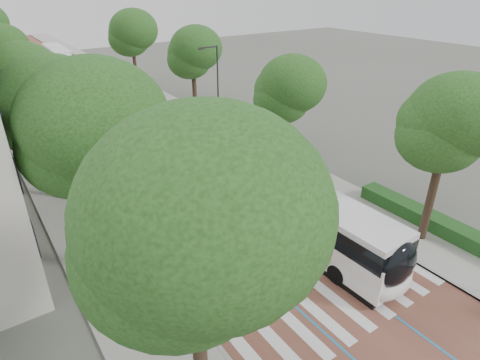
% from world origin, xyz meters
% --- Properties ---
extents(ground, '(160.00, 160.00, 0.00)m').
position_xyz_m(ground, '(0.00, 0.00, 0.00)').
color(ground, '#51544C').
rests_on(ground, ground).
extents(road, '(11.00, 140.00, 0.02)m').
position_xyz_m(road, '(0.00, 40.00, 0.01)').
color(road, brown).
rests_on(road, ground).
extents(sidewalk_left, '(4.00, 140.00, 0.12)m').
position_xyz_m(sidewalk_left, '(-7.50, 40.00, 0.06)').
color(sidewalk_left, gray).
rests_on(sidewalk_left, ground).
extents(sidewalk_right, '(4.00, 140.00, 0.12)m').
position_xyz_m(sidewalk_right, '(7.50, 40.00, 0.06)').
color(sidewalk_right, gray).
rests_on(sidewalk_right, ground).
extents(kerb_left, '(0.20, 140.00, 0.14)m').
position_xyz_m(kerb_left, '(-5.60, 40.00, 0.06)').
color(kerb_left, gray).
rests_on(kerb_left, ground).
extents(kerb_right, '(0.20, 140.00, 0.14)m').
position_xyz_m(kerb_right, '(5.60, 40.00, 0.06)').
color(kerb_right, gray).
rests_on(kerb_right, ground).
extents(zebra_crossing, '(10.55, 3.60, 0.01)m').
position_xyz_m(zebra_crossing, '(0.20, 1.00, 0.03)').
color(zebra_crossing, silver).
rests_on(zebra_crossing, ground).
extents(lane_line_left, '(0.12, 126.00, 0.01)m').
position_xyz_m(lane_line_left, '(-1.60, 40.00, 0.02)').
color(lane_line_left, teal).
rests_on(lane_line_left, road).
extents(lane_line_right, '(0.12, 126.00, 0.01)m').
position_xyz_m(lane_line_right, '(1.60, 40.00, 0.02)').
color(lane_line_right, teal).
rests_on(lane_line_right, road).
extents(hedge, '(1.20, 14.00, 0.80)m').
position_xyz_m(hedge, '(9.10, 0.00, 0.52)').
color(hedge, '#153C15').
rests_on(hedge, sidewalk_right).
extents(streetlight_far, '(1.82, 0.20, 8.00)m').
position_xyz_m(streetlight_far, '(6.62, 22.00, 4.82)').
color(streetlight_far, '#313134').
rests_on(streetlight_far, sidewalk_right).
extents(lamp_post_left, '(0.14, 0.14, 8.00)m').
position_xyz_m(lamp_post_left, '(-6.10, 8.00, 4.12)').
color(lamp_post_left, '#313134').
rests_on(lamp_post_left, sidewalk_left).
extents(trees_left, '(6.40, 61.06, 10.21)m').
position_xyz_m(trees_left, '(-7.50, 22.09, 6.83)').
color(trees_left, black).
rests_on(trees_left, ground).
extents(trees_right, '(6.01, 47.45, 9.19)m').
position_xyz_m(trees_right, '(7.70, 25.91, 6.39)').
color(trees_right, black).
rests_on(trees_right, ground).
extents(lead_bus, '(2.97, 18.45, 3.20)m').
position_xyz_m(lead_bus, '(2.06, 8.32, 1.63)').
color(lead_bus, black).
rests_on(lead_bus, ground).
extents(bus_queued_0, '(2.88, 12.47, 3.20)m').
position_xyz_m(bus_queued_0, '(2.25, 24.09, 1.62)').
color(bus_queued_0, white).
rests_on(bus_queued_0, ground).
extents(bus_queued_1, '(2.81, 12.45, 3.20)m').
position_xyz_m(bus_queued_1, '(2.01, 37.39, 1.62)').
color(bus_queued_1, white).
rests_on(bus_queued_1, ground).
extents(bus_queued_2, '(3.35, 12.54, 3.20)m').
position_xyz_m(bus_queued_2, '(1.64, 50.48, 1.62)').
color(bus_queued_2, white).
rests_on(bus_queued_2, ground).
extents(bus_queued_3, '(2.85, 12.46, 3.20)m').
position_xyz_m(bus_queued_3, '(2.22, 62.63, 1.62)').
color(bus_queued_3, white).
rests_on(bus_queued_3, ground).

